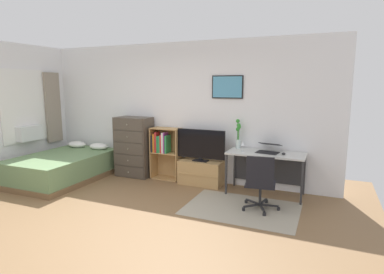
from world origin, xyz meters
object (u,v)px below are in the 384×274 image
object	(u,v)px
tv_stand	(201,172)
wine_glass	(243,144)
office_chair	(260,182)
bed	(63,167)
computer_mouse	(284,154)
dresser	(134,147)
bookshelf	(164,149)
television	(201,145)
desk	(267,160)
bamboo_vase	(238,134)
laptop	(269,149)

from	to	relation	value
tv_stand	wine_glass	size ratio (longest dim) A/B	4.57
office_chair	wine_glass	world-z (taller)	wine_glass
bed	tv_stand	distance (m)	2.78
bed	computer_mouse	xyz separation A→B (m)	(4.18, 0.69, 0.50)
wine_glass	dresser	bearing A→B (deg)	176.90
bookshelf	computer_mouse	world-z (taller)	bookshelf
dresser	wine_glass	bearing A→B (deg)	-3.10
television	computer_mouse	world-z (taller)	television
television	desk	distance (m)	1.24
television	office_chair	size ratio (longest dim) A/B	1.11
bed	office_chair	size ratio (longest dim) A/B	2.37
bookshelf	tv_stand	size ratio (longest dim) A/B	1.26
tv_stand	bamboo_vase	bearing A→B (deg)	8.65
bookshelf	computer_mouse	size ratio (longest dim) A/B	9.97
office_chair	bamboo_vase	bearing A→B (deg)	115.38
bookshelf	laptop	xyz separation A→B (m)	(2.08, -0.06, 0.19)
laptop	tv_stand	bearing A→B (deg)	-172.92
dresser	desk	size ratio (longest dim) A/B	0.95
dresser	laptop	bearing A→B (deg)	-0.00
tv_stand	television	size ratio (longest dim) A/B	0.86
bed	office_chair	world-z (taller)	office_chair
tv_stand	television	bearing A→B (deg)	-90.00
tv_stand	office_chair	xyz separation A→B (m)	(1.29, -0.85, 0.23)
bookshelf	television	xyz separation A→B (m)	(0.82, -0.07, 0.15)
dresser	wine_glass	distance (m)	2.35
tv_stand	desk	world-z (taller)	desk
tv_stand	desk	size ratio (longest dim) A/B	0.63
bookshelf	computer_mouse	bearing A→B (deg)	-4.03
office_chair	desk	bearing A→B (deg)	87.19
bed	bamboo_vase	world-z (taller)	bamboo_vase
bamboo_vase	dresser	bearing A→B (deg)	-176.87
bookshelf	office_chair	distance (m)	2.30
laptop	wine_glass	world-z (taller)	wine_glass
television	wine_glass	bearing A→B (deg)	-8.10
bookshelf	bamboo_vase	distance (m)	1.56
dresser	bamboo_vase	bearing A→B (deg)	3.13
bed	bamboo_vase	size ratio (longest dim) A/B	3.84
tv_stand	bamboo_vase	world-z (taller)	bamboo_vase
tv_stand	wine_glass	xyz separation A→B (m)	(0.84, -0.14, 0.64)
bed	desk	bearing A→B (deg)	10.46
television	wine_glass	distance (m)	0.85
office_chair	computer_mouse	bearing A→B (deg)	65.35
computer_mouse	wine_glass	world-z (taller)	wine_glass
laptop	wine_glass	bearing A→B (deg)	-155.60
laptop	television	bearing A→B (deg)	-171.90
bamboo_vase	wine_glass	world-z (taller)	bamboo_vase
bamboo_vase	television	bearing A→B (deg)	-169.52
office_chair	wine_glass	size ratio (longest dim) A/B	4.78
laptop	bamboo_vase	distance (m)	0.62
bookshelf	office_chair	size ratio (longest dim) A/B	1.21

